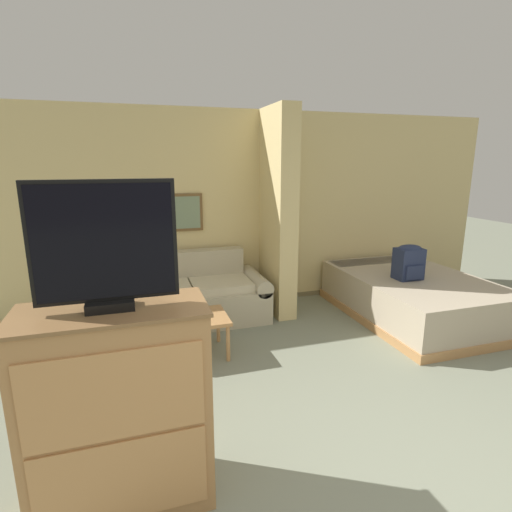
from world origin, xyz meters
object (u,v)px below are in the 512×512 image
table_lamp (94,265)px  tv (105,247)px  coffee_table (195,322)px  tv_dresser (120,411)px  bed (412,296)px  backpack (409,261)px  couch (190,297)px

table_lamp → tv: tv is taller
coffee_table → tv_dresser: size_ratio=0.55×
table_lamp → bed: bearing=-10.5°
coffee_table → bed: bed is taller
table_lamp → tv_dresser: (0.30, -2.63, -0.20)m
coffee_table → backpack: bearing=3.1°
coffee_table → table_lamp: 1.42m
tv → coffee_table: bearing=68.3°
coffee_table → table_lamp: size_ratio=1.68×
couch → tv: size_ratio=2.67×
table_lamp → backpack: bearing=-12.2°
bed → backpack: size_ratio=5.12×
tv_dresser → tv: 0.93m
coffee_table → tv_dresser: (-0.68, -1.70, 0.24)m
table_lamp → tv_dresser: 2.66m
tv_dresser → couch: bearing=73.8°
tv_dresser → backpack: tv_dresser is taller
bed → table_lamp: bearing=169.5°
couch → tv_dresser: bearing=-106.2°
tv → bed: bearing=28.9°
table_lamp → tv: 2.75m
bed → couch: bearing=165.3°
tv_dresser → bed: tv_dresser is taller
couch → table_lamp: 1.18m
couch → table_lamp: table_lamp is taller
backpack → couch: bearing=162.8°
table_lamp → tv: (0.30, -2.63, 0.73)m
coffee_table → table_lamp: bearing=136.5°
table_lamp → backpack: (3.63, -0.78, -0.04)m
tv_dresser → tv: bearing=90.0°
tv_dresser → table_lamp: bearing=96.5°
table_lamp → tv_dresser: bearing=-83.5°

